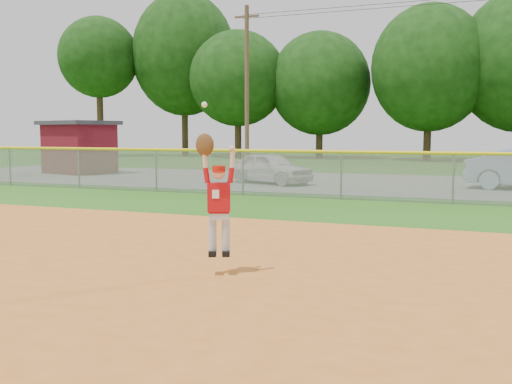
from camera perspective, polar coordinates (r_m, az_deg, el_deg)
ground at (r=8.79m, az=-5.96°, el=-7.90°), size 120.00×120.00×0.00m
clay_infield at (r=6.37m, az=-18.61°, el=-13.44°), size 24.00×16.00×0.04m
parking_strip at (r=24.01m, az=11.58°, el=0.87°), size 44.00×10.00×0.03m
car_white_a at (r=23.22m, az=1.42°, el=2.42°), size 4.01×2.78×1.27m
utility_shed at (r=30.49m, az=-17.26°, el=4.33°), size 4.24×3.71×2.69m
outfield_fence at (r=18.06m, az=8.52°, el=2.04°), size 40.06×0.10×1.55m
power_lines at (r=29.85m, az=15.62°, el=10.71°), size 19.40×0.24×9.00m
tree_line at (r=45.92m, az=17.59°, el=12.49°), size 62.37×13.00×14.43m
ballplayer at (r=8.24m, az=-3.94°, el=-0.35°), size 0.58×0.34×2.22m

